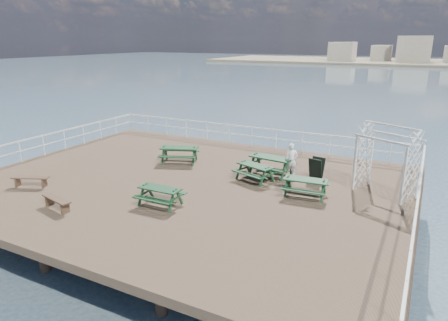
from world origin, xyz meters
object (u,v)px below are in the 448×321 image
flat_bench_far (31,179)px  person (291,161)px  picnic_table_e (306,184)px  flat_bench_near (57,201)px  picnic_table_d (160,192)px  picnic_table_a (179,151)px  picnic_table_c (271,162)px  picnic_table_b (255,169)px  trellis_arbor (386,164)px

flat_bench_far → person: person is taller
picnic_table_e → flat_bench_near: bearing=-149.9°
picnic_table_d → flat_bench_near: size_ratio=1.07×
picnic_table_a → picnic_table_c: bearing=-16.9°
picnic_table_b → picnic_table_d: size_ratio=1.22×
picnic_table_b → trellis_arbor: 5.25m
picnic_table_e → flat_bench_far: 11.17m
picnic_table_e → picnic_table_d: bearing=-148.6°
picnic_table_a → picnic_table_d: 5.31m
picnic_table_a → person: size_ratio=1.46×
person → picnic_table_d: bearing=-141.0°
picnic_table_b → picnic_table_d: (-2.02, -4.09, -0.01)m
picnic_table_b → flat_bench_near: 7.94m
picnic_table_b → flat_bench_near: picnic_table_b is taller
picnic_table_c → picnic_table_e: picnic_table_c is taller
picnic_table_b → picnic_table_e: size_ratio=1.11×
picnic_table_b → flat_bench_near: (-5.09, -6.08, -0.19)m
flat_bench_near → picnic_table_e: bearing=47.5°
picnic_table_d → picnic_table_e: (4.47, 3.28, 0.02)m
flat_bench_near → trellis_arbor: bearing=47.0°
picnic_table_c → picnic_table_d: size_ratio=1.29×
picnic_table_d → person: size_ratio=1.05×
picnic_table_b → picnic_table_a: bearing=-170.5°
picnic_table_a → person: 5.60m
person → flat_bench_far: bearing=-165.2°
picnic_table_d → person: (3.26, 5.20, 0.27)m
picnic_table_b → person: size_ratio=1.28×
flat_bench_far → person: bearing=10.1°
picnic_table_e → flat_bench_near: picnic_table_e is taller
trellis_arbor → person: (-3.87, 0.22, -0.47)m
picnic_table_c → flat_bench_far: bearing=-136.7°
picnic_table_a → picnic_table_d: size_ratio=1.39×
picnic_table_d → flat_bench_near: picnic_table_d is taller
picnic_table_e → picnic_table_a: bearing=162.7°
picnic_table_c → picnic_table_b: bearing=-99.6°
picnic_table_b → flat_bench_far: size_ratio=1.27×
picnic_table_a → flat_bench_far: (-3.56, -5.68, -0.24)m
picnic_table_b → picnic_table_e: (2.46, -0.81, 0.01)m
flat_bench_near → flat_bench_far: (-2.80, 1.09, 0.01)m
picnic_table_a → picnic_table_d: (2.32, -4.78, -0.07)m
picnic_table_d → flat_bench_far: bearing=-172.1°
picnic_table_d → picnic_table_b: bearing=62.9°
picnic_table_d → picnic_table_e: 5.55m
picnic_table_b → picnic_table_d: 4.56m
flat_bench_near → trellis_arbor: (10.21, 6.98, 0.92)m
flat_bench_far → picnic_table_c: bearing=12.7°
picnic_table_d → flat_bench_near: 3.67m
picnic_table_d → flat_bench_far: size_ratio=1.04×
picnic_table_a → person: (5.58, 0.43, 0.19)m
picnic_table_a → person: person is taller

